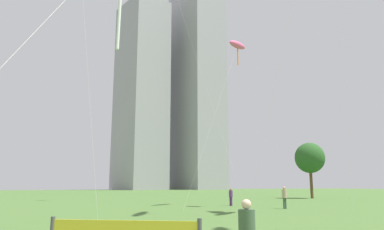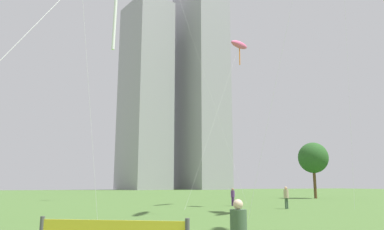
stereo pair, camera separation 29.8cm
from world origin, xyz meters
name	(u,v)px [view 1 (the left image)]	position (x,y,z in m)	size (l,w,h in m)	color
person_standing_2	(284,196)	(9.88, 17.20, 1.07)	(0.41, 0.41, 1.85)	#3F593F
person_standing_3	(231,196)	(7.90, 22.80, 0.97)	(0.37, 0.37, 1.67)	#593372
kite_flying_8	(238,45)	(8.97, 22.61, 16.45)	(9.24, 4.51, 17.19)	silver
park_tree_0	(310,158)	(28.37, 34.26, 5.94)	(4.42, 4.42, 8.25)	brown
distant_highrise_0	(197,83)	(55.36, 133.12, 47.09)	(16.60, 22.71, 94.18)	#939399
distant_highrise_1	(141,94)	(30.21, 134.93, 39.88)	(16.09, 20.71, 79.75)	#939399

